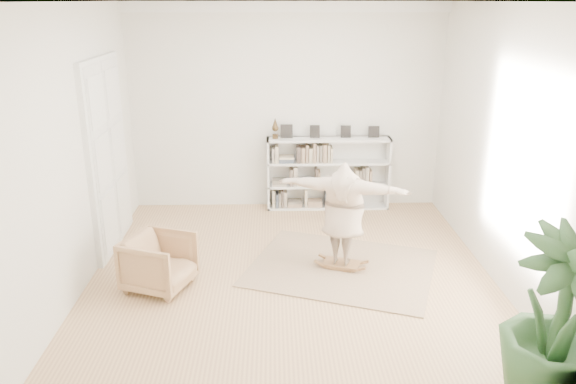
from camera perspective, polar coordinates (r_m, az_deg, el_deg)
The scene contains 9 objects.
floor at distance 7.75m, azimuth 0.39°, elevation -8.89°, with size 6.00×6.00×0.00m, color #A47B54.
room_shell at distance 9.79m, azimuth -0.17°, elevation 18.32°, with size 6.00×6.00×6.00m.
doors at distance 8.80m, azimuth -17.81°, elevation 3.42°, with size 0.09×1.78×2.92m.
bookshelf at distance 10.16m, azimuth 4.06°, elevation 1.84°, with size 2.20×0.35×1.64m.
armchair at distance 7.58m, azimuth -12.95°, elevation -6.98°, with size 0.78×0.80×0.73m, color tan.
rug at distance 8.09m, azimuth 5.44°, elevation -7.64°, with size 2.50×2.00×0.02m, color tan.
rocker_board at distance 8.06m, azimuth 5.45°, elevation -7.27°, with size 0.58×0.46×0.11m.
person at distance 7.74m, azimuth 5.64°, elevation -1.94°, with size 1.83×0.50×1.49m, color #BDA48D.
houseplant at distance 5.70m, azimuth 25.74°, elevation -11.93°, with size 0.98×0.98×1.75m, color #294B25.
Camera 1 is at (-0.24, -6.85, 3.62)m, focal length 35.00 mm.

